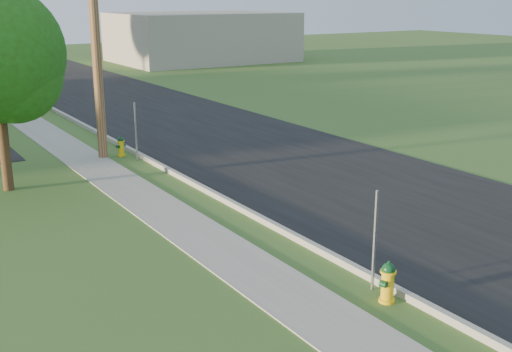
{
  "coord_description": "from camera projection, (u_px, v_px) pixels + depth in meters",
  "views": [
    {
      "loc": [
        -7.68,
        -4.14,
        5.48
      ],
      "look_at": [
        0.0,
        8.0,
        1.4
      ],
      "focal_mm": 45.0,
      "sensor_mm": 36.0,
      "label": 1
    }
  ],
  "objects": [
    {
      "name": "hydrant_mid",
      "position": [
        121.0,
        146.0,
        22.43
      ],
      "size": [
        0.38,
        0.34,
        0.72
      ],
      "color": "yellow",
      "rests_on": "ground"
    },
    {
      "name": "utility_pole_mid",
      "position": [
        94.0,
        11.0,
        20.97
      ],
      "size": [
        1.4,
        0.32,
        9.8
      ],
      "color": "brown",
      "rests_on": "ground"
    },
    {
      "name": "sidewalk",
      "position": [
        173.0,
        217.0,
        16.29
      ],
      "size": [
        1.5,
        120.0,
        0.03
      ],
      "primitive_type": "cube",
      "color": "gray",
      "rests_on": "ground"
    },
    {
      "name": "distant_building",
      "position": [
        202.0,
        37.0,
        54.1
      ],
      "size": [
        14.0,
        10.0,
        4.0
      ],
      "primitive_type": "cube",
      "color": "gray",
      "rests_on": "ground"
    },
    {
      "name": "sign_post_mid",
      "position": [
        136.0,
        132.0,
        21.67
      ],
      "size": [
        0.05,
        0.04,
        2.0
      ],
      "primitive_type": "cube",
      "color": "gray",
      "rests_on": "ground"
    },
    {
      "name": "road",
      "position": [
        347.0,
        183.0,
        19.25
      ],
      "size": [
        8.0,
        120.0,
        0.02
      ],
      "primitive_type": "cube",
      "color": "black",
      "rests_on": "ground"
    },
    {
      "name": "sign_post_far",
      "position": [
        41.0,
        89.0,
        31.59
      ],
      "size": [
        0.05,
        0.04,
        2.0
      ],
      "primitive_type": "cube",
      "color": "gray",
      "rests_on": "ground"
    },
    {
      "name": "sign_post_near",
      "position": [
        375.0,
        241.0,
        12.08
      ],
      "size": [
        0.05,
        0.04,
        2.0
      ],
      "primitive_type": "cube",
      "color": "gray",
      "rests_on": "ground"
    },
    {
      "name": "hydrant_far",
      "position": [
        43.0,
        104.0,
        30.89
      ],
      "size": [
        0.42,
        0.37,
        0.82
      ],
      "color": "yellow",
      "rests_on": "ground"
    },
    {
      "name": "hydrant_near",
      "position": [
        388.0,
        282.0,
        11.75
      ],
      "size": [
        0.42,
        0.37,
        0.81
      ],
      "color": "gold",
      "rests_on": "ground"
    },
    {
      "name": "curb",
      "position": [
        232.0,
        204.0,
        17.18
      ],
      "size": [
        0.15,
        120.0,
        0.15
      ],
      "primitive_type": "cube",
      "color": "gray",
      "rests_on": "ground"
    }
  ]
}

